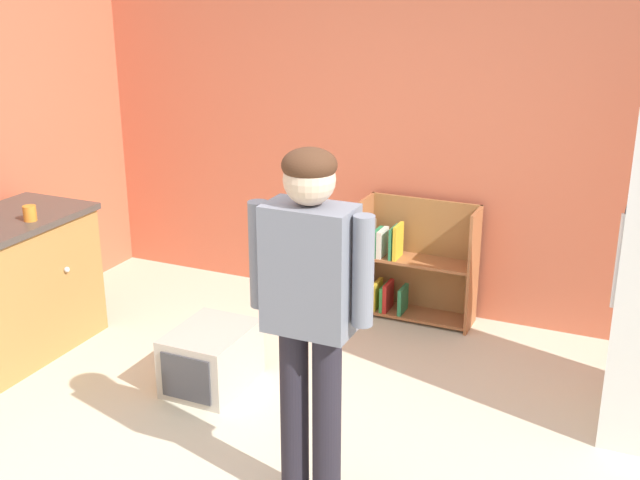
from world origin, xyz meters
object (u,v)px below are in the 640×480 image
pet_carrier (211,358)px  orange_cup (30,213)px  bookshelf (412,266)px  standing_person (310,300)px

pet_carrier → orange_cup: size_ratio=5.81×
bookshelf → orange_cup: bearing=-142.1°
bookshelf → pet_carrier: 1.66m
bookshelf → orange_cup: (-1.97, -1.53, 0.57)m
pet_carrier → standing_person: bearing=-37.4°
orange_cup → pet_carrier: bearing=3.6°
bookshelf → pet_carrier: size_ratio=1.54×
standing_person → orange_cup: bearing=162.6°
orange_cup → bookshelf: bearing=37.9°
pet_carrier → orange_cup: (-1.20, -0.08, 0.77)m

